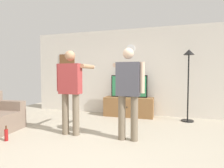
{
  "coord_description": "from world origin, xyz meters",
  "views": [
    {
      "loc": [
        1.23,
        -2.79,
        1.27
      ],
      "look_at": [
        0.05,
        1.2,
        1.05
      ],
      "focal_mm": 29.2,
      "sensor_mm": 36.0,
      "label": 1
    }
  ],
  "objects": [
    {
      "name": "tv_stand",
      "position": [
        0.16,
        2.6,
        0.29
      ],
      "size": [
        1.48,
        0.5,
        0.58
      ],
      "color": "olive",
      "rests_on": "ground_plane"
    },
    {
      "name": "person_standing_nearer_couch",
      "position": [
        0.54,
        0.63,
        1.01
      ],
      "size": [
        0.62,
        0.78,
        1.77
      ],
      "color": "#7A6B56",
      "rests_on": "ground_plane"
    },
    {
      "name": "framed_picture",
      "position": [
        -2.1,
        2.9,
        1.69
      ],
      "size": [
        0.58,
        0.04,
        0.57
      ],
      "primitive_type": "cube",
      "color": "brown"
    },
    {
      "name": "back_wall",
      "position": [
        0.0,
        2.95,
        1.35
      ],
      "size": [
        6.4,
        0.1,
        2.7
      ],
      "primitive_type": "cube",
      "color": "silver",
      "rests_on": "ground_plane"
    },
    {
      "name": "beverage_bottle",
      "position": [
        -1.68,
        -0.09,
        0.12
      ],
      "size": [
        0.07,
        0.07,
        0.29
      ],
      "color": "maroon",
      "rests_on": "ground_plane"
    },
    {
      "name": "ground_plane",
      "position": [
        0.0,
        0.0,
        0.0
      ],
      "size": [
        8.4,
        8.4,
        0.0
      ],
      "primitive_type": "plane",
      "color": "#B2A893"
    },
    {
      "name": "person_standing_nearer_lamp",
      "position": [
        -0.68,
        0.6,
        1.01
      ],
      "size": [
        0.63,
        0.78,
        1.76
      ],
      "color": "#7A6B56",
      "rests_on": "ground_plane"
    },
    {
      "name": "floor_lamp",
      "position": [
        1.81,
        2.46,
        1.38
      ],
      "size": [
        0.32,
        0.32,
        1.93
      ],
      "color": "black",
      "rests_on": "ground_plane"
    },
    {
      "name": "wall_clock",
      "position": [
        0.16,
        2.89,
        2.07
      ],
      "size": [
        0.27,
        0.03,
        0.27
      ],
      "primitive_type": "cylinder",
      "rotation": [
        1.57,
        0.0,
        0.0
      ],
      "color": "white"
    },
    {
      "name": "television",
      "position": [
        0.16,
        2.65,
        0.91
      ],
      "size": [
        1.1,
        0.07,
        0.67
      ],
      "color": "black",
      "rests_on": "tv_stand"
    }
  ]
}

